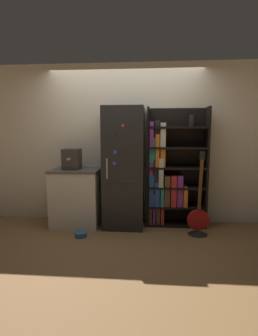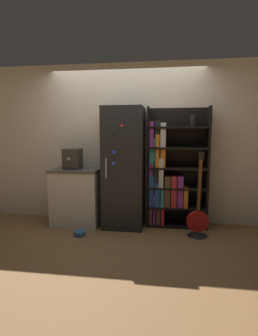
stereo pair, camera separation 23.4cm
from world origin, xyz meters
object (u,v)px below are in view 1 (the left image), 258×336
Objects in this scene: refrigerator at (124,168)px; guitar at (198,223)px; espresso_machine at (72,159)px; pet_bowl at (81,234)px; bookshelf at (169,173)px.

refrigerator reaches higher than guitar.
espresso_machine is 0.26× the size of guitar.
pet_bowl is (-1.69, -0.22, -0.14)m from guitar.
espresso_machine is 2.14m from guitar.
bookshelf is 1.64m from pet_bowl.
guitar is 6.97× the size of pet_bowl.
refrigerator reaches higher than pet_bowl.
bookshelf is (0.70, 0.14, -0.10)m from refrigerator.
refrigerator is at bearing 42.18° from pet_bowl.
refrigerator reaches higher than espresso_machine.
guitar is at bearing 7.54° from pet_bowl.
espresso_machine is 1.82× the size of pet_bowl.
espresso_machine is (-0.81, -0.07, 0.14)m from refrigerator.
refrigerator is at bearing -168.78° from bookshelf.
pet_bowl is at bearing -172.46° from guitar.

